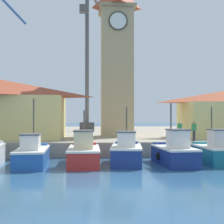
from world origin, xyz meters
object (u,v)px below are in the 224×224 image
fishing_boat_mid_left (126,153)px  fishing_boat_center (174,153)px  dock_worker_along_quay (194,131)px  clock_tower (117,56)px  fishing_boat_left_inner (84,153)px  fishing_boat_mid_right (215,152)px  fishing_boat_left_outer (32,154)px  port_crane_near (88,74)px  dock_worker_near_tower (180,131)px

fishing_boat_mid_left → fishing_boat_center: size_ratio=0.96×
fishing_boat_center → dock_worker_along_quay: bearing=58.5°
clock_tower → fishing_boat_left_inner: bearing=-105.5°
fishing_boat_mid_left → fishing_boat_mid_right: 5.93m
dock_worker_along_quay → fishing_boat_left_outer: bearing=-159.5°
fishing_boat_mid_right → port_crane_near: (-8.58, 23.46, 8.30)m
fishing_boat_left_inner → fishing_boat_center: fishing_boat_center is taller
fishing_boat_mid_left → clock_tower: clock_tower is taller
fishing_boat_left_inner → dock_worker_along_quay: (8.80, 4.45, 1.24)m
port_crane_near → dock_worker_near_tower: size_ratio=12.83×
fishing_boat_left_inner → port_crane_near: size_ratio=0.23×
fishing_boat_left_outer → dock_worker_along_quay: size_ratio=3.12×
dock_worker_near_tower → fishing_boat_left_inner: bearing=-150.8°
fishing_boat_left_outer → port_crane_near: 25.15m
fishing_boat_left_outer → fishing_boat_mid_right: fishing_boat_left_outer is taller
fishing_boat_left_inner → clock_tower: clock_tower is taller
dock_worker_near_tower → dock_worker_along_quay: size_ratio=1.00×
fishing_boat_left_inner → dock_worker_near_tower: 8.76m
dock_worker_near_tower → dock_worker_along_quay: bearing=10.0°
fishing_boat_mid_right → dock_worker_along_quay: 4.66m
fishing_boat_mid_left → port_crane_near: (-2.65, 23.47, 8.30)m
fishing_boat_mid_right → port_crane_near: 26.32m
fishing_boat_left_outer → clock_tower: size_ratio=0.29×
fishing_boat_mid_right → port_crane_near: port_crane_near is taller
fishing_boat_left_outer → dock_worker_near_tower: fishing_boat_left_outer is taller
fishing_boat_left_outer → fishing_boat_mid_left: (6.04, 0.00, 0.06)m
fishing_boat_center → port_crane_near: (-5.70, 23.83, 8.29)m
fishing_boat_mid_left → dock_worker_along_quay: (6.04, 4.51, 1.22)m
dock_worker_along_quay → fishing_boat_center: bearing=-121.5°
fishing_boat_mid_right → dock_worker_near_tower: 4.59m
fishing_boat_center → fishing_boat_mid_right: bearing=7.4°
fishing_boat_mid_left → dock_worker_near_tower: bearing=41.8°
clock_tower → port_crane_near: (-2.99, 12.21, -0.25)m
fishing_boat_center → dock_worker_near_tower: size_ratio=2.87×
dock_worker_along_quay → dock_worker_near_tower: bearing=-170.0°
fishing_boat_mid_right → dock_worker_near_tower: fishing_boat_mid_right is taller
fishing_boat_mid_right → dock_worker_along_quay: fishing_boat_mid_right is taller
fishing_boat_center → fishing_boat_mid_right: size_ratio=1.10×
port_crane_near → dock_worker_along_quay: bearing=-65.4°
fishing_boat_mid_right → clock_tower: size_ratio=0.25×
fishing_boat_left_inner → clock_tower: bearing=74.5°
fishing_boat_mid_left → dock_worker_along_quay: bearing=36.8°
fishing_boat_mid_left → fishing_boat_center: fishing_boat_center is taller
fishing_boat_left_inner → fishing_boat_mid_left: bearing=-1.2°
clock_tower → dock_worker_near_tower: clock_tower is taller
dock_worker_near_tower → fishing_boat_mid_left: bearing=-138.2°
fishing_boat_mid_left → clock_tower: bearing=88.3°
port_crane_near → fishing_boat_mid_left: bearing=-83.6°
fishing_boat_center → dock_worker_along_quay: size_ratio=2.87×
fishing_boat_center → dock_worker_near_tower: (1.74, 4.65, 1.21)m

